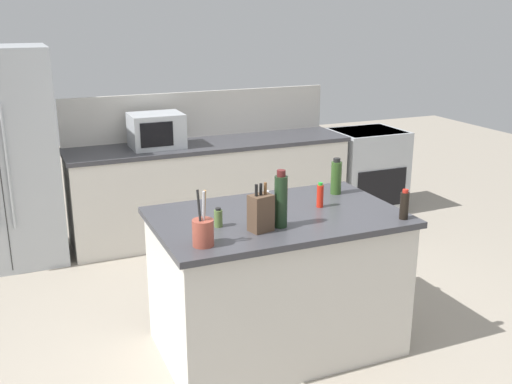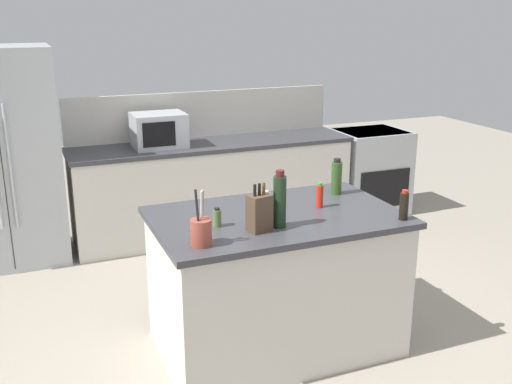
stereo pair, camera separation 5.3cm
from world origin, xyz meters
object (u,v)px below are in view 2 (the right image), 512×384
(range_oven, at_px, (369,171))
(utensil_crock, at_px, (201,231))
(salt_shaker, at_px, (266,201))
(spice_jar_oregano, at_px, (217,218))
(wine_bottle, at_px, (280,201))
(soy_sauce_bottle, at_px, (404,206))
(refrigerator, at_px, (2,158))
(hot_sauce_bottle, at_px, (320,196))
(olive_oil_bottle, at_px, (337,177))
(knife_block, at_px, (259,212))
(microwave, at_px, (159,130))

(range_oven, distance_m, utensil_crock, 3.74)
(salt_shaker, bearing_deg, utensil_crock, -143.46)
(spice_jar_oregano, height_order, wine_bottle, wine_bottle)
(soy_sauce_bottle, relative_size, wine_bottle, 0.54)
(refrigerator, distance_m, soy_sauce_bottle, 3.50)
(range_oven, bearing_deg, hot_sauce_bottle, -129.60)
(range_oven, height_order, olive_oil_bottle, olive_oil_bottle)
(knife_block, bearing_deg, wine_bottle, -6.74)
(refrigerator, relative_size, olive_oil_bottle, 7.36)
(range_oven, bearing_deg, olive_oil_bottle, -128.43)
(wine_bottle, bearing_deg, refrigerator, 121.97)
(olive_oil_bottle, bearing_deg, refrigerator, 137.41)
(refrigerator, distance_m, utensil_crock, 2.76)
(spice_jar_oregano, relative_size, wine_bottle, 0.34)
(refrigerator, height_order, spice_jar_oregano, refrigerator)
(refrigerator, distance_m, salt_shaker, 2.66)
(utensil_crock, relative_size, hot_sauce_bottle, 1.91)
(microwave, bearing_deg, spice_jar_oregano, -94.82)
(microwave, bearing_deg, knife_block, -89.62)
(olive_oil_bottle, distance_m, hot_sauce_bottle, 0.33)
(microwave, distance_m, spice_jar_oregano, 2.27)
(microwave, height_order, salt_shaker, microwave)
(refrigerator, xyz_separation_m, utensil_crock, (1.01, -2.56, 0.07))
(utensil_crock, relative_size, olive_oil_bottle, 1.24)
(microwave, height_order, utensil_crock, same)
(hot_sauce_bottle, bearing_deg, refrigerator, 131.00)
(utensil_crock, bearing_deg, microwave, 81.67)
(microwave, distance_m, knife_block, 2.43)
(microwave, relative_size, utensil_crock, 1.52)
(salt_shaker, bearing_deg, range_oven, 44.24)
(spice_jar_oregano, bearing_deg, salt_shaker, 23.59)
(spice_jar_oregano, xyz_separation_m, salt_shaker, (0.39, 0.17, 0.01))
(soy_sauce_bottle, height_order, salt_shaker, soy_sauce_bottle)
(microwave, height_order, hot_sauce_bottle, microwave)
(refrigerator, bearing_deg, salt_shaker, -53.56)
(wine_bottle, bearing_deg, spice_jar_oregano, 156.93)
(utensil_crock, bearing_deg, salt_shaker, 36.54)
(range_oven, xyz_separation_m, microwave, (-2.35, 0.00, 0.63))
(hot_sauce_bottle, bearing_deg, wine_bottle, -149.31)
(knife_block, bearing_deg, salt_shaker, 47.51)
(hot_sauce_bottle, height_order, salt_shaker, hot_sauce_bottle)
(hot_sauce_bottle, distance_m, soy_sauce_bottle, 0.55)
(salt_shaker, bearing_deg, refrigerator, 126.44)
(knife_block, xyz_separation_m, spice_jar_oregano, (-0.21, 0.16, -0.06))
(microwave, distance_m, olive_oil_bottle, 2.11)
(spice_jar_oregano, bearing_deg, olive_oil_bottle, 17.36)
(utensil_crock, xyz_separation_m, wine_bottle, (0.52, 0.10, 0.08))
(range_oven, relative_size, utensil_crock, 2.87)
(olive_oil_bottle, relative_size, salt_shaker, 1.99)
(hot_sauce_bottle, height_order, wine_bottle, wine_bottle)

